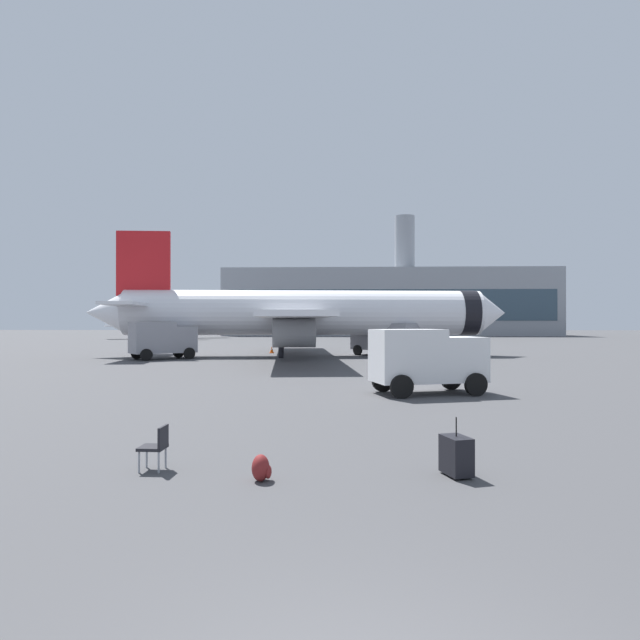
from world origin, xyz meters
TOP-DOWN VIEW (x-y plane):
  - airplane_at_gate at (-3.47, 42.52)m, footprint 35.77×32.32m
  - airplane_taxiing at (-31.30, 93.19)m, footprint 19.97×21.60m
  - service_truck at (-14.11, 38.29)m, footprint 5.15×4.67m
  - fuel_truck at (3.60, 43.58)m, footprint 6.04×5.83m
  - cargo_van at (3.26, 18.30)m, footprint 4.77×3.30m
  - safety_cone_near at (-6.67, 47.17)m, footprint 0.44×0.44m
  - safety_cone_mid at (3.81, 43.22)m, footprint 0.44×0.44m
  - rolling_suitcase at (2.00, 6.50)m, footprint 0.58×0.73m
  - traveller_backpack at (-1.59, 6.04)m, footprint 0.36×0.40m
  - gate_chair at (-3.73, 6.68)m, footprint 0.49×0.49m
  - terminal_building at (10.20, 117.63)m, footprint 71.19×16.10m

SIDE VIEW (x-z plane):
  - traveller_backpack at x=-1.59m, z-range -0.01..0.47m
  - safety_cone_near at x=-6.67m, z-range -0.01..0.64m
  - safety_cone_mid at x=3.81m, z-range -0.01..0.76m
  - rolling_suitcase at x=2.00m, z-range -0.16..0.94m
  - gate_chair at x=-3.73m, z-range 0.07..0.93m
  - cargo_van at x=3.26m, z-range 0.15..2.75m
  - service_truck at x=-14.11m, z-range 0.16..3.05m
  - fuel_truck at x=3.60m, z-range 0.17..3.37m
  - airplane_taxiing at x=-31.30m, z-range -1.06..5.92m
  - airplane_at_gate at x=-3.47m, z-range -1.59..8.91m
  - terminal_building at x=10.20m, z-range -5.82..20.58m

